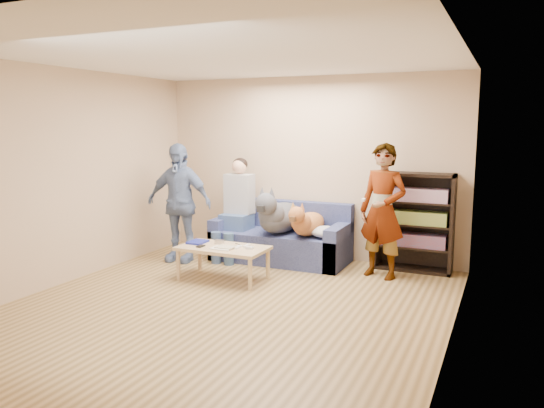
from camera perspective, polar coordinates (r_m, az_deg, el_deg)
The scene contains 27 objects.
ground at distance 5.73m, azimuth -5.02°, elevation -11.10°, with size 5.00×5.00×0.00m, color brown.
ceiling at distance 5.44m, azimuth -5.40°, elevation 15.64°, with size 5.00×5.00×0.00m, color white.
wall_back at distance 7.70m, azimuth 3.99°, elevation 3.91°, with size 4.50×4.50×0.00m, color tan.
wall_front at distance 3.51m, azimuth -25.71°, elevation -2.66°, with size 4.50×4.50×0.00m, color tan.
wall_left at distance 6.82m, azimuth -21.92°, elevation 2.69°, with size 5.00×5.00×0.00m, color tan.
wall_right at distance 4.76m, azimuth 19.12°, elevation 0.50°, with size 5.00×5.00×0.00m, color tan.
blanket at distance 7.10m, azimuth 5.84°, elevation -3.01°, with size 0.44×0.37×0.15m, color #B3B3B8.
person_standing_right at distance 6.78m, azimuth 11.82°, elevation -0.75°, with size 0.62×0.41×1.70m, color gray.
person_standing_left at distance 7.55m, azimuth -9.99°, elevation 0.14°, with size 0.98×0.41×1.67m, color #768DBD.
held_controller at distance 6.61m, azimuth 9.80°, elevation 0.45°, with size 0.04×0.12×0.03m, color white.
notebook_blue at distance 6.87m, azimuth -8.00°, elevation -4.06°, with size 0.20×0.26×0.03m, color navy.
papers at distance 6.52m, azimuth -5.35°, elevation -4.75°, with size 0.26×0.20×0.01m, color silver.
magazine at distance 6.52m, azimuth -5.03°, elevation -4.63°, with size 0.22×0.17×0.01m, color #B1A98D.
camera_silver at distance 6.78m, azimuth -5.68°, elevation -4.07°, with size 0.11×0.06×0.05m, color silver.
controller_a at distance 6.58m, azimuth -2.74°, elevation -4.53°, with size 0.04×0.13×0.03m, color white.
controller_b at distance 6.48m, azimuth -2.43°, elevation -4.74°, with size 0.09×0.06×0.03m, color silver.
headphone_cup_a at distance 6.52m, azimuth -3.85°, elevation -4.72°, with size 0.07×0.07×0.02m, color white.
headphone_cup_b at distance 6.58m, azimuth -3.52°, elevation -4.57°, with size 0.07×0.07×0.02m, color white.
pen_orange at distance 6.50m, azimuth -6.15°, elevation -4.83°, with size 0.01×0.01×0.14m, color orange.
pen_black at distance 6.73m, azimuth -3.65°, elevation -4.34°, with size 0.01×0.01×0.14m, color black.
wallet at distance 6.65m, azimuth -7.69°, elevation -4.52°, with size 0.07×0.12×0.01m, color black.
sofa at distance 7.57m, azimuth 1.06°, elevation -3.96°, with size 1.90×0.85×0.82m.
person_seated at distance 7.65m, azimuth -3.86°, elevation -0.10°, with size 0.40×0.73×1.47m.
dog_gray at distance 7.33m, azimuth 0.66°, elevation -1.26°, with size 0.48×1.28×0.69m.
dog_tan at distance 7.16m, azimuth 3.74°, elevation -2.03°, with size 0.36×1.14×0.52m.
coffee_table at distance 6.64m, azimuth -5.29°, elevation -4.98°, with size 1.10×0.60×0.42m.
bookshelf at distance 7.22m, azimuth 15.07°, elevation -1.65°, with size 1.00×0.34×1.30m.
Camera 1 is at (2.66, -4.70, 1.94)m, focal length 35.00 mm.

